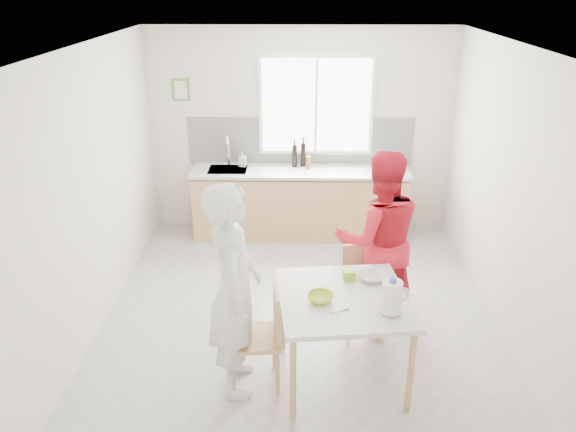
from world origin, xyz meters
name	(u,v)px	position (x,y,z in m)	size (l,w,h in m)	color
ground	(299,312)	(0.00, 0.00, 0.00)	(4.50, 4.50, 0.00)	#B7B7B2
room_shell	(301,163)	(0.00, 0.00, 1.64)	(4.50, 4.50, 4.50)	silver
window	(316,106)	(0.20, 2.23, 1.70)	(1.50, 0.06, 1.30)	white
backsplash	(300,141)	(0.00, 2.24, 1.23)	(3.00, 0.02, 0.65)	white
picture_frame	(181,90)	(-1.55, 2.23, 1.90)	(0.22, 0.03, 0.28)	#599443
kitchen_counter	(300,205)	(0.00, 1.95, 0.42)	(2.84, 0.64, 1.37)	tan
dining_table	(343,305)	(0.36, -1.02, 0.73)	(1.18, 1.18, 0.82)	silver
chair_left	(262,332)	(-0.31, -1.10, 0.51)	(0.48, 0.48, 0.93)	tan
chair_far	(362,283)	(0.62, -0.17, 0.46)	(0.43, 0.43, 0.83)	tan
person_white	(234,291)	(-0.53, -1.12, 0.93)	(0.68, 0.44, 1.85)	white
person_red	(379,240)	(0.76, -0.10, 0.90)	(0.88, 0.68, 1.80)	red
bowl_green	(321,298)	(0.17, -1.09, 0.85)	(0.21, 0.21, 0.07)	#ADD230
bowl_white	(372,277)	(0.63, -0.74, 0.85)	(0.23, 0.23, 0.06)	silver
milk_jug	(392,296)	(0.72, -1.26, 0.97)	(0.23, 0.16, 0.29)	white
green_box	(349,275)	(0.43, -0.73, 0.86)	(0.10, 0.10, 0.09)	#89B62A
spoon	(339,311)	(0.31, -1.25, 0.83)	(0.01, 0.01, 0.16)	#A5A5AA
cutting_board	(387,171)	(1.13, 1.92, 0.93)	(0.35, 0.25, 0.01)	#96BA2A
wine_bottle_a	(303,154)	(0.04, 2.11, 1.08)	(0.07, 0.07, 0.32)	black
wine_bottle_b	(294,156)	(-0.08, 2.09, 1.07)	(0.07, 0.07, 0.30)	black
jar_amber	(308,162)	(0.11, 2.02, 1.00)	(0.06, 0.06, 0.16)	#8D5D1E
soap_bottle	(243,159)	(-0.77, 2.09, 1.02)	(0.09, 0.09, 0.20)	#999999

